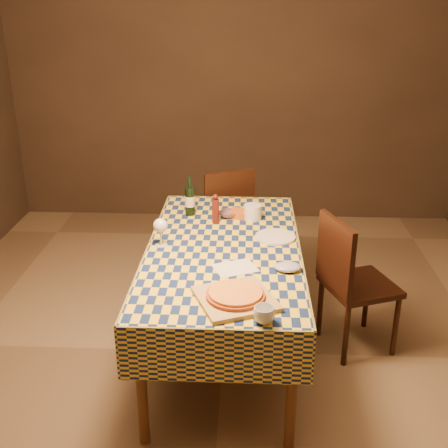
# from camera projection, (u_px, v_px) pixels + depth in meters

# --- Properties ---
(room) EXTENTS (5.00, 5.10, 2.70)m
(room) POSITION_uv_depth(u_px,v_px,m) (224.00, 155.00, 3.22)
(room) COLOR brown
(room) RESTS_ON ground
(dining_table) EXTENTS (0.94, 1.84, 0.77)m
(dining_table) POSITION_uv_depth(u_px,v_px,m) (224.00, 258.00, 3.47)
(dining_table) COLOR brown
(dining_table) RESTS_ON ground
(cutting_board) EXTENTS (0.48, 0.48, 0.02)m
(cutting_board) POSITION_uv_depth(u_px,v_px,m) (235.00, 299.00, 2.83)
(cutting_board) COLOR #A7884E
(cutting_board) RESTS_ON dining_table
(pizza) EXTENTS (0.35, 0.35, 0.03)m
(pizza) POSITION_uv_depth(u_px,v_px,m) (235.00, 294.00, 2.82)
(pizza) COLOR #8D3C17
(pizza) RESTS_ON cutting_board
(pepper_mill) EXTENTS (0.06, 0.06, 0.20)m
(pepper_mill) POSITION_uv_depth(u_px,v_px,m) (216.00, 209.00, 3.77)
(pepper_mill) COLOR #461310
(pepper_mill) RESTS_ON dining_table
(bowl) EXTENTS (0.15, 0.15, 0.04)m
(bowl) POSITION_uv_depth(u_px,v_px,m) (229.00, 214.00, 3.89)
(bowl) COLOR #5C414E
(bowl) RESTS_ON dining_table
(wine_glass) EXTENTS (0.10, 0.10, 0.18)m
(wine_glass) POSITION_uv_depth(u_px,v_px,m) (160.00, 227.00, 3.41)
(wine_glass) COLOR silver
(wine_glass) RESTS_ON dining_table
(wine_bottle) EXTENTS (0.07, 0.07, 0.28)m
(wine_bottle) POSITION_uv_depth(u_px,v_px,m) (190.00, 200.00, 3.90)
(wine_bottle) COLOR black
(wine_bottle) RESTS_ON dining_table
(deli_tub) EXTENTS (0.15, 0.15, 0.10)m
(deli_tub) POSITION_uv_depth(u_px,v_px,m) (253.00, 212.00, 3.84)
(deli_tub) COLOR silver
(deli_tub) RESTS_ON dining_table
(takeout_container) EXTENTS (0.20, 0.15, 0.05)m
(takeout_container) POSITION_uv_depth(u_px,v_px,m) (244.00, 214.00, 3.89)
(takeout_container) COLOR #B55417
(takeout_container) RESTS_ON dining_table
(white_plate) EXTENTS (0.32, 0.32, 0.01)m
(white_plate) POSITION_uv_depth(u_px,v_px,m) (275.00, 237.00, 3.56)
(white_plate) COLOR silver
(white_plate) RESTS_ON dining_table
(tumbler) EXTENTS (0.11, 0.11, 0.08)m
(tumbler) POSITION_uv_depth(u_px,v_px,m) (264.00, 315.00, 2.63)
(tumbler) COLOR silver
(tumbler) RESTS_ON dining_table
(flour_patch) EXTENTS (0.28, 0.26, 0.00)m
(flour_patch) POSITION_uv_depth(u_px,v_px,m) (235.00, 268.00, 3.17)
(flour_patch) COLOR silver
(flour_patch) RESTS_ON dining_table
(flour_bag) EXTENTS (0.15, 0.12, 0.04)m
(flour_bag) POSITION_uv_depth(u_px,v_px,m) (288.00, 267.00, 3.14)
(flour_bag) COLOR #949ABD
(flour_bag) RESTS_ON dining_table
(chair_far) EXTENTS (0.56, 0.56, 0.93)m
(chair_far) POSITION_uv_depth(u_px,v_px,m) (224.00, 215.00, 4.61)
(chair_far) COLOR black
(chair_far) RESTS_ON ground
(chair_right) EXTENTS (0.55, 0.54, 0.93)m
(chair_right) POSITION_uv_depth(u_px,v_px,m) (349.00, 278.00, 3.60)
(chair_right) COLOR black
(chair_right) RESTS_ON ground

